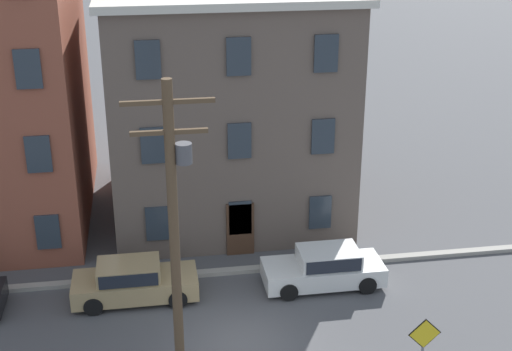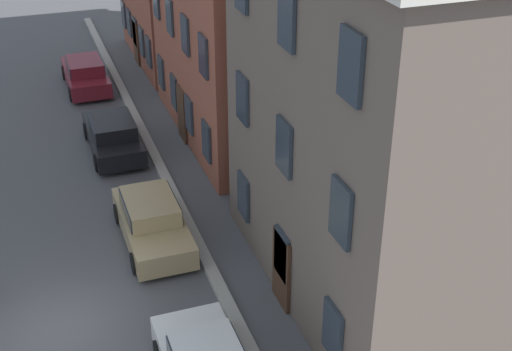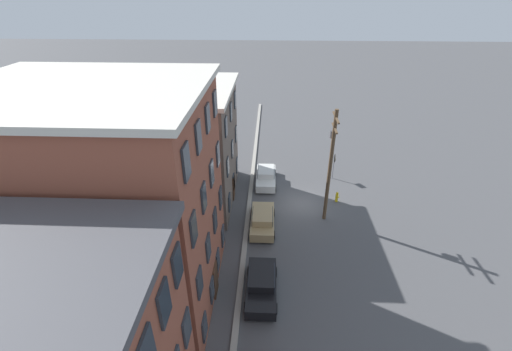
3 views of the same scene
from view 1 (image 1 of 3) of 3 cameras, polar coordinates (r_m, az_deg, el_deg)
The scene contains 7 objects.
ground_plane at distance 23.69m, azimuth -1.26°, elevation -13.22°, with size 200.00×200.00×0.00m, color #4C4C4F.
kerb_strip at distance 27.41m, azimuth -2.58°, elevation -7.69°, with size 56.00×0.36×0.16m, color #9E998E.
apartment_far at distance 31.30m, azimuth -2.55°, elevation 5.94°, with size 10.20×9.95×9.93m.
car_tan at distance 25.90m, azimuth -9.81°, elevation -8.24°, with size 4.40×1.92×1.43m.
car_white at distance 26.49m, azimuth 5.53°, elevation -7.26°, with size 4.40×1.92×1.43m.
caution_sign at distance 21.04m, azimuth 13.24°, elevation -13.10°, with size 0.96×0.08×2.66m.
utility_pole at distance 19.36m, azimuth -6.48°, elevation -4.03°, with size 2.40×0.44×9.29m.
Camera 1 is at (-2.57, -19.14, 13.72)m, focal length 50.00 mm.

